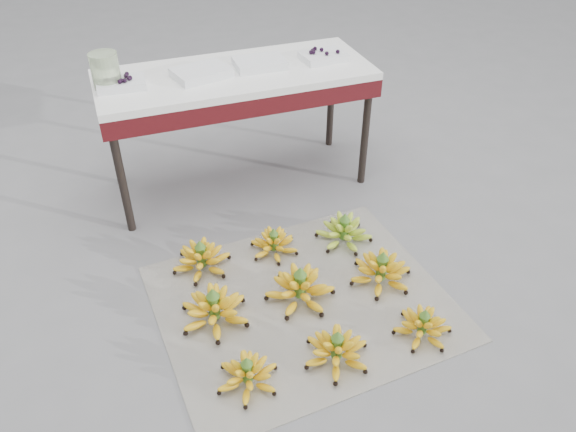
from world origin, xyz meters
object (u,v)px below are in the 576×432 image
object	(u,v)px
bunch_back_left	(202,259)
bunch_back_center	(274,244)
bunch_back_right	(344,232)
tray_far_right	(323,56)
bunch_front_left	(247,374)
bunch_mid_center	(300,288)
bunch_front_center	(337,350)
newspaper_mat	(303,302)
tray_far_left	(121,83)
vendor_table	(236,85)
bunch_front_right	(423,326)
tray_right	(260,63)
glass_jar	(105,71)
bunch_mid_right	(381,271)
tray_left	(201,73)
bunch_mid_left	(214,309)

from	to	relation	value
bunch_back_left	bunch_back_center	bearing A→B (deg)	16.68
bunch_back_right	tray_far_right	size ratio (longest dim) A/B	1.32
bunch_front_left	bunch_mid_center	distance (m)	0.50
bunch_front_left	bunch_front_center	distance (m)	0.37
newspaper_mat	tray_far_left	world-z (taller)	tray_far_left
bunch_back_right	vendor_table	xyz separation A→B (m)	(-0.33, 0.71, 0.54)
bunch_front_center	bunch_back_left	xyz separation A→B (m)	(-0.38, 0.72, 0.00)
bunch_front_right	bunch_back_left	size ratio (longest dim) A/B	0.88
bunch_back_right	tray_right	world-z (taller)	tray_right
bunch_front_left	tray_far_right	bearing A→B (deg)	56.26
tray_right	bunch_back_right	bearing A→B (deg)	-74.95
bunch_front_right	bunch_back_left	bearing A→B (deg)	118.58
newspaper_mat	tray_right	distance (m)	1.28
bunch_back_right	bunch_front_center	bearing A→B (deg)	-126.25
bunch_back_left	bunch_back_right	xyz separation A→B (m)	(0.72, -0.04, 0.00)
bunch_back_center	bunch_mid_center	bearing A→B (deg)	-102.97
bunch_front_left	glass_jar	bearing A→B (deg)	99.08
bunch_mid_right	tray_far_right	bearing A→B (deg)	97.38
bunch_back_left	tray_left	world-z (taller)	tray_left
bunch_back_left	tray_right	size ratio (longest dim) A/B	1.30
bunch_front_left	bunch_mid_left	size ratio (longest dim) A/B	0.71
tray_far_left	tray_left	size ratio (longest dim) A/B	0.78
bunch_front_center	bunch_back_center	xyz separation A→B (m)	(-0.02, 0.72, -0.01)
bunch_mid_left	bunch_mid_center	world-z (taller)	bunch_mid_center
bunch_back_left	glass_jar	xyz separation A→B (m)	(-0.24, 0.68, 0.70)
newspaper_mat	bunch_front_right	xyz separation A→B (m)	(0.40, -0.35, 0.05)
bunch_back_center	tray_right	world-z (taller)	tray_right
bunch_front_left	tray_right	bearing A→B (deg)	68.29
newspaper_mat	bunch_back_center	bearing A→B (deg)	91.27
tray_far_left	bunch_back_right	bearing A→B (deg)	-38.09
bunch_back_left	tray_far_right	xyz separation A→B (m)	(0.88, 0.66, 0.64)
newspaper_mat	bunch_front_right	bearing A→B (deg)	-41.10
bunch_mid_left	bunch_back_center	size ratio (longest dim) A/B	1.23
bunch_mid_center	bunch_back_center	distance (m)	0.35
bunch_front_center	bunch_back_right	size ratio (longest dim) A/B	1.05
bunch_mid_right	glass_jar	world-z (taller)	glass_jar
tray_far_right	bunch_mid_left	bearing A→B (deg)	-131.92
tray_right	vendor_table	bearing A→B (deg)	-176.01
bunch_front_right	glass_jar	xyz separation A→B (m)	(-1.01, 1.41, 0.71)
bunch_front_center	tray_left	world-z (taller)	tray_left
bunch_mid_center	bunch_mid_left	bearing A→B (deg)	158.67
tray_far_right	bunch_back_right	bearing A→B (deg)	-102.61
newspaper_mat	tray_right	size ratio (longest dim) A/B	4.71
tray_right	bunch_front_center	bearing A→B (deg)	-96.02
bunch_front_center	bunch_mid_left	xyz separation A→B (m)	(-0.40, 0.37, 0.01)
tray_far_right	newspaper_mat	bearing A→B (deg)	-116.15
tray_far_left	bunch_front_center	bearing A→B (deg)	-67.89
bunch_mid_right	bunch_mid_left	bearing A→B (deg)	-167.95
bunch_front_right	tray_left	xyz separation A→B (m)	(-0.56, 1.38, 0.65)
bunch_mid_left	vendor_table	distance (m)	1.22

